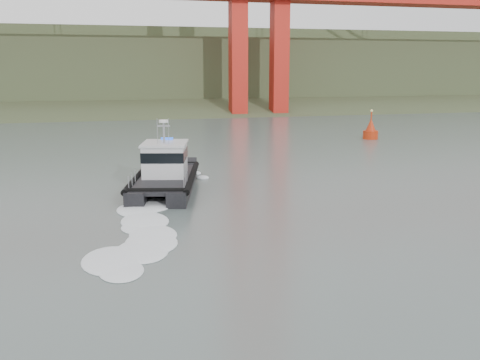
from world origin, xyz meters
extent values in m
plane|color=#50605C|center=(0.00, 0.00, 0.00)|extent=(400.00, 400.00, 0.00)
cube|color=#2F3D23|center=(0.00, 92.00, 0.00)|extent=(500.00, 44.72, 16.25)
cube|color=#2F3D23|center=(0.00, 120.00, 6.00)|extent=(500.00, 70.00, 18.00)
cube|color=#2F3D23|center=(0.00, 145.00, 11.00)|extent=(500.00, 60.00, 16.00)
cube|color=black|center=(-3.78, 16.46, 0.43)|extent=(3.85, 11.16, 1.22)
cube|color=black|center=(-1.11, 15.84, 0.43)|extent=(3.85, 11.16, 1.22)
cube|color=black|center=(-2.56, 15.66, 0.91)|extent=(6.16, 10.31, 0.25)
cube|color=silver|center=(-2.33, 16.64, 2.20)|extent=(3.80, 4.25, 2.33)
cube|color=black|center=(-2.33, 16.64, 2.62)|extent=(3.87, 4.33, 0.76)
cube|color=silver|center=(-2.33, 16.64, 3.45)|extent=(4.04, 4.50, 0.16)
cylinder|color=gray|center=(-2.40, 16.35, 4.28)|extent=(0.16, 0.16, 1.83)
cylinder|color=white|center=(-2.40, 16.35, 5.14)|extent=(0.71, 0.71, 0.18)
cylinder|color=#B3290C|center=(26.41, 38.83, 0.42)|extent=(1.91, 1.91, 1.27)
cone|color=#B3290C|center=(26.41, 38.83, 1.70)|extent=(1.48, 1.48, 1.91)
cylinder|color=#B3290C|center=(26.41, 38.83, 2.97)|extent=(0.17, 0.17, 1.06)
sphere|color=#E5D87F|center=(26.41, 38.83, 3.61)|extent=(0.32, 0.32, 0.32)
camera|label=1|loc=(-6.65, -23.09, 9.03)|focal=40.00mm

